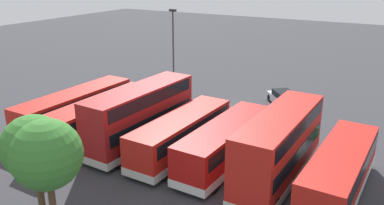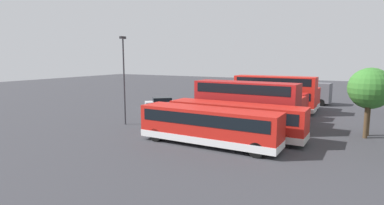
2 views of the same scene
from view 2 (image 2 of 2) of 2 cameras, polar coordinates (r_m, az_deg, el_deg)
ground_plane at (r=38.78m, az=-3.74°, el=-2.01°), size 140.00×140.00×0.00m
bus_single_deck_near_end at (r=44.65m, az=15.76°, el=1.15°), size 2.89×10.26×2.95m
bus_double_decker_second at (r=41.00m, az=14.82°, el=1.75°), size 2.77×10.15×4.55m
bus_single_deck_third at (r=37.54m, az=12.67°, el=-0.03°), size 2.96×10.18×2.95m
bus_single_deck_fourth at (r=34.24m, az=11.48°, el=-0.77°), size 2.92×10.18×2.95m
bus_double_decker_fifth at (r=30.80m, az=9.71°, el=-0.16°), size 3.09×10.27×4.55m
bus_single_deck_sixth at (r=27.14m, az=7.90°, el=-3.01°), size 2.81×11.98×2.95m
bus_single_deck_seventh at (r=24.49m, az=2.98°, el=-4.17°), size 2.84×11.49×2.95m
box_truck_blue at (r=49.73m, az=19.98°, el=1.76°), size 3.16×7.69×3.20m
car_hatchback_silver at (r=43.28m, az=-5.68°, el=-0.02°), size 4.16×4.39×1.43m
lamp_post_tall at (r=32.48m, az=-12.37°, el=5.05°), size 0.70×0.30×8.98m
waste_bin_yellow at (r=46.08m, az=5.77°, el=0.20°), size 0.60×0.60×0.95m
tree_leftmost at (r=30.19m, az=29.66°, el=2.28°), size 3.34×3.34×6.01m
tree_midright at (r=31.21m, az=29.85°, el=2.23°), size 3.60×3.60×6.03m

